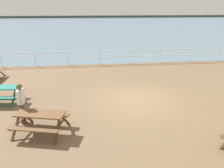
# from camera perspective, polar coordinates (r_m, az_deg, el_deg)

# --- Properties ---
(ground_plane) EXTENTS (30.00, 24.00, 0.20)m
(ground_plane) POSITION_cam_1_polar(r_m,az_deg,el_deg) (11.49, 5.92, -4.46)
(ground_plane) COLOR brown
(sea_band) EXTENTS (142.00, 90.00, 0.01)m
(sea_band) POSITION_cam_1_polar(r_m,az_deg,el_deg) (63.23, -4.84, 14.86)
(sea_band) COLOR slate
(sea_band) RESTS_ON ground
(distant_shoreline) EXTENTS (142.00, 6.00, 1.80)m
(distant_shoreline) POSITION_cam_1_polar(r_m,az_deg,el_deg) (106.14, -5.82, 16.47)
(distant_shoreline) COLOR #4C4C47
(distant_shoreline) RESTS_ON ground
(seaward_railing) EXTENTS (23.07, 0.07, 1.08)m
(seaward_railing) POSITION_cam_1_polar(r_m,az_deg,el_deg) (18.55, 0.78, 7.51)
(seaward_railing) COLOR white
(seaward_railing) RESTS_ON ground
(picnic_table_far_left) EXTENTS (2.12, 1.91, 0.80)m
(picnic_table_far_left) POSITION_cam_1_polar(r_m,az_deg,el_deg) (8.77, -17.72, -8.18)
(picnic_table_far_left) COLOR brown
(picnic_table_far_left) RESTS_ON ground
(picnic_table_far_right) EXTENTS (1.97, 1.73, 0.80)m
(picnic_table_far_right) POSITION_cam_1_polar(r_m,az_deg,el_deg) (12.26, -26.48, -1.48)
(picnic_table_far_right) COLOR #1E7A70
(picnic_table_far_right) RESTS_ON ground
(visitor) EXTENTS (0.23, 0.53, 1.66)m
(visitor) POSITION_cam_1_polar(r_m,az_deg,el_deg) (9.54, -22.10, -4.04)
(visitor) COLOR #4C4233
(visitor) RESTS_ON ground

